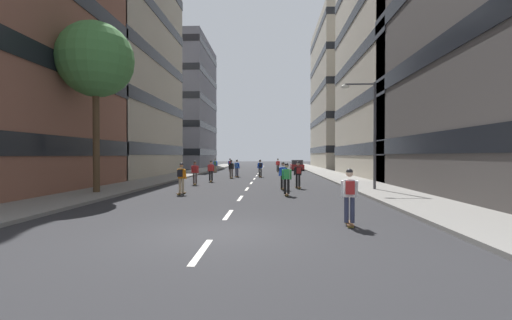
# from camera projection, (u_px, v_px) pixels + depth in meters

# --- Properties ---
(ground_plane) EXTENTS (180.17, 180.17, 0.00)m
(ground_plane) POSITION_uv_depth(u_px,v_px,m) (257.00, 175.00, 40.04)
(ground_plane) COLOR #28282B
(sidewalk_left) EXTENTS (3.37, 82.58, 0.14)m
(sidewalk_left) POSITION_uv_depth(u_px,v_px,m) (193.00, 172.00, 44.14)
(sidewalk_left) COLOR gray
(sidewalk_left) RESTS_ON ground_plane
(sidewalk_right) EXTENTS (3.37, 82.58, 0.14)m
(sidewalk_right) POSITION_uv_depth(u_px,v_px,m) (325.00, 173.00, 43.43)
(sidewalk_right) COLOR gray
(sidewalk_right) RESTS_ON ground_plane
(lane_markings) EXTENTS (0.16, 67.20, 0.01)m
(lane_markings) POSITION_uv_depth(u_px,v_px,m) (257.00, 174.00, 40.51)
(lane_markings) COLOR silver
(lane_markings) RESTS_ON ground_plane
(building_left_mid) EXTENTS (12.31, 17.84, 23.23)m
(building_left_mid) POSITION_uv_depth(u_px,v_px,m) (104.00, 65.00, 37.11)
(building_left_mid) COLOR #B2A893
(building_left_mid) RESTS_ON ground_plane
(building_left_far) EXTENTS (12.31, 17.51, 22.92)m
(building_left_far) POSITION_uv_depth(u_px,v_px,m) (177.00, 105.00, 65.56)
(building_left_far) COLOR slate
(building_left_far) RESTS_ON ground_plane
(building_right_mid) EXTENTS (12.31, 20.43, 27.44)m
(building_right_mid) POSITION_uv_depth(u_px,v_px,m) (414.00, 40.00, 35.69)
(building_right_mid) COLOR #BCB29E
(building_right_mid) RESTS_ON ground_plane
(building_right_far) EXTENTS (12.31, 21.59, 26.26)m
(building_right_far) POSITION_uv_depth(u_px,v_px,m) (351.00, 95.00, 64.15)
(building_right_far) COLOR #B2A893
(building_right_far) RESTS_ON ground_plane
(parked_car_near) EXTENTS (1.82, 4.40, 1.52)m
(parked_car_near) POSITION_uv_depth(u_px,v_px,m) (297.00, 166.00, 51.94)
(parked_car_near) COLOR maroon
(parked_car_near) RESTS_ON ground_plane
(street_tree_near) EXTENTS (4.17, 4.17, 9.50)m
(street_tree_near) POSITION_uv_depth(u_px,v_px,m) (96.00, 60.00, 19.76)
(street_tree_near) COLOR #4C3823
(street_tree_near) RESTS_ON sidewalk_left
(streetlamp_right) EXTENTS (2.13, 0.30, 6.50)m
(streetlamp_right) POSITION_uv_depth(u_px,v_px,m) (369.00, 123.00, 21.56)
(streetlamp_right) COLOR #3F3F44
(streetlamp_right) RESTS_ON sidewalk_right
(skater_0) EXTENTS (0.56, 0.92, 1.78)m
(skater_0) POSITION_uv_depth(u_px,v_px,m) (211.00, 170.00, 29.28)
(skater_0) COLOR brown
(skater_0) RESTS_ON ground_plane
(skater_1) EXTENTS (0.54, 0.91, 1.78)m
(skater_1) POSITION_uv_depth(u_px,v_px,m) (287.00, 177.00, 19.24)
(skater_1) COLOR brown
(skater_1) RESTS_ON ground_plane
(skater_2) EXTENTS (0.56, 0.92, 1.78)m
(skater_2) POSITION_uv_depth(u_px,v_px,m) (283.00, 174.00, 22.50)
(skater_2) COLOR brown
(skater_2) RESTS_ON ground_plane
(skater_3) EXTENTS (0.57, 0.92, 1.78)m
(skater_3) POSITION_uv_depth(u_px,v_px,m) (237.00, 167.00, 35.68)
(skater_3) COLOR brown
(skater_3) RESTS_ON ground_plane
(skater_4) EXTENTS (0.57, 0.92, 1.78)m
(skater_4) POSITION_uv_depth(u_px,v_px,m) (260.00, 167.00, 35.61)
(skater_4) COLOR brown
(skater_4) RESTS_ON ground_plane
(skater_5) EXTENTS (0.55, 0.91, 1.78)m
(skater_5) POSITION_uv_depth(u_px,v_px,m) (278.00, 164.00, 47.08)
(skater_5) COLOR brown
(skater_5) RESTS_ON ground_plane
(skater_6) EXTENTS (0.56, 0.92, 1.78)m
(skater_6) POSITION_uv_depth(u_px,v_px,m) (195.00, 171.00, 26.27)
(skater_6) COLOR brown
(skater_6) RESTS_ON ground_plane
(skater_7) EXTENTS (0.54, 0.91, 1.78)m
(skater_7) POSITION_uv_depth(u_px,v_px,m) (230.00, 164.00, 48.66)
(skater_7) COLOR brown
(skater_7) RESTS_ON ground_plane
(skater_8) EXTENTS (0.53, 0.90, 1.78)m
(skater_8) POSITION_uv_depth(u_px,v_px,m) (215.00, 165.00, 45.45)
(skater_8) COLOR brown
(skater_8) RESTS_ON ground_plane
(skater_9) EXTENTS (0.57, 0.92, 1.78)m
(skater_9) POSITION_uv_depth(u_px,v_px,m) (298.00, 173.00, 23.41)
(skater_9) COLOR brown
(skater_9) RESTS_ON ground_plane
(skater_10) EXTENTS (0.57, 0.92, 1.78)m
(skater_10) POSITION_uv_depth(u_px,v_px,m) (181.00, 176.00, 19.84)
(skater_10) COLOR brown
(skater_10) RESTS_ON ground_plane
(skater_11) EXTENTS (0.55, 0.92, 1.78)m
(skater_11) POSITION_uv_depth(u_px,v_px,m) (350.00, 193.00, 10.97)
(skater_11) COLOR brown
(skater_11) RESTS_ON ground_plane
(skater_12) EXTENTS (0.53, 0.90, 1.78)m
(skater_12) POSITION_uv_depth(u_px,v_px,m) (231.00, 168.00, 33.97)
(skater_12) COLOR brown
(skater_12) RESTS_ON ground_plane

